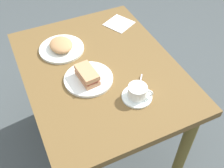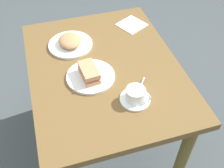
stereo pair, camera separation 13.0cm
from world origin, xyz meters
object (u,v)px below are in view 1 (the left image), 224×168
Objects in this scene: sandwich_plate at (89,79)px; coffee_saucer at (137,97)px; coffee_cup at (138,91)px; spoon at (140,83)px; dining_table at (101,83)px; sandwich_front at (87,75)px; napkin at (119,24)px; side_plate at (62,49)px.

coffee_saucer is at bearing -141.31° from sandwich_plate.
coffee_cup is 1.27× the size of spoon.
spoon is at bearing -38.51° from coffee_saucer.
spoon is (-0.20, -0.13, 0.13)m from dining_table.
spoon reaches higher than dining_table.
sandwich_front is (-0.07, 0.10, 0.16)m from dining_table.
sandwich_front is 0.27m from coffee_saucer.
sandwich_front is 0.97× the size of napkin.
coffee_cup reaches higher than coffee_saucer.
coffee_saucer is (-0.21, -0.16, -0.00)m from sandwich_plate.
coffee_cup reaches higher than sandwich_plate.
sandwich_front is at bearing 124.44° from dining_table.
sandwich_front is 1.73× the size of spoon.
dining_table is at bearing -56.12° from sandwich_plate.
coffee_saucer is 1.35× the size of coffee_cup.
spoon reaches higher than coffee_saucer.
sandwich_plate reaches higher than napkin.
sandwich_front reaches higher than sandwich_plate.
sandwich_plate is at bearing 38.77° from coffee_cup.
coffee_saucer is 0.04m from coffee_cup.
coffee_cup reaches higher than spoon.
spoon is 0.50m from side_plate.
coffee_cup is at bearing -141.23° from sandwich_plate.
spoon is 0.56× the size of napkin.
dining_table is 0.43m from napkin.
spoon is 0.34× the size of side_plate.
coffee_cup is at bearing -156.28° from side_plate.
napkin is (0.38, -0.36, -0.04)m from sandwich_front.
sandwich_front reaches higher than dining_table.
dining_table is at bearing -55.56° from sandwich_front.
coffee_saucer is at bearing -163.87° from dining_table.
napkin is (0.58, -0.19, -0.04)m from coffee_cup.
sandwich_front is 0.30m from side_plate.
spoon is at bearing -37.43° from coffee_cup.
spoon reaches higher than side_plate.
side_plate is at bearing 23.72° from coffee_cup.
side_plate is at bearing 8.25° from sandwich_front.
sandwich_front reaches higher than napkin.
sandwich_plate is at bearing 136.77° from napkin.
napkin is at bearing -43.23° from sandwich_plate.
coffee_cup is 0.72× the size of napkin.
coffee_saucer is at bearing 53.39° from coffee_cup.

